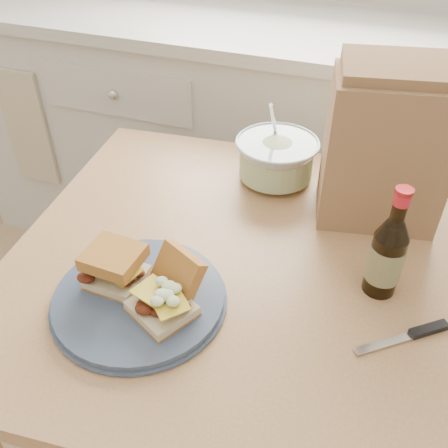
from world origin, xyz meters
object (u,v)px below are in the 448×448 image
(dining_table, at_px, (233,293))
(coleslaw_bowl, at_px, (276,160))
(beer_bottle, at_px, (387,255))
(plate, at_px, (139,299))
(paper_bag, at_px, (385,152))

(dining_table, relative_size, coleslaw_bowl, 4.91)
(dining_table, xyz_separation_m, beer_bottle, (0.29, 0.01, 0.20))
(plate, distance_m, beer_bottle, 0.45)
(dining_table, bearing_deg, plate, -129.05)
(dining_table, distance_m, beer_bottle, 0.35)
(beer_bottle, bearing_deg, dining_table, -158.82)
(dining_table, height_order, beer_bottle, beer_bottle)
(coleslaw_bowl, bearing_deg, paper_bag, -14.39)
(coleslaw_bowl, xyz_separation_m, beer_bottle, (0.29, -0.30, 0.03))
(paper_bag, bearing_deg, plate, -142.09)
(plate, bearing_deg, paper_bag, 49.21)
(paper_bag, bearing_deg, coleslaw_bowl, 154.31)
(dining_table, xyz_separation_m, paper_bag, (0.25, 0.24, 0.27))
(coleslaw_bowl, height_order, beer_bottle, beer_bottle)
(plate, height_order, coleslaw_bowl, coleslaw_bowl)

